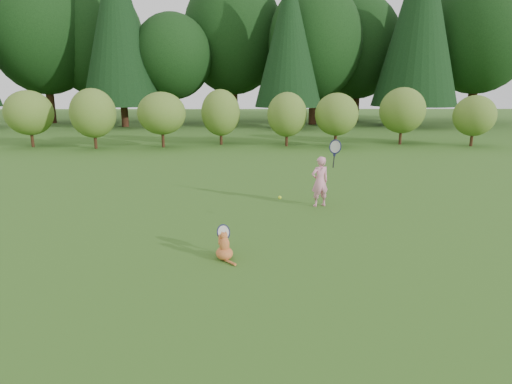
{
  "coord_description": "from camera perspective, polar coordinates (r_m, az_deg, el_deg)",
  "views": [
    {
      "loc": [
        0.12,
        -7.83,
        2.82
      ],
      "look_at": [
        0.2,
        0.8,
        0.7
      ],
      "focal_mm": 30.0,
      "sensor_mm": 36.0,
      "label": 1
    }
  ],
  "objects": [
    {
      "name": "tennis_ball",
      "position": [
        8.94,
        3.19,
        -0.73
      ],
      "size": [
        0.07,
        0.07,
        0.07
      ],
      "color": "#B6CD18",
      "rests_on": "ground"
    },
    {
      "name": "shrub_row",
      "position": [
        20.88,
        -0.86,
        9.91
      ],
      "size": [
        28.0,
        3.0,
        2.8
      ],
      "primitive_type": null,
      "color": "#547223",
      "rests_on": "ground"
    },
    {
      "name": "cat",
      "position": [
        7.25,
        -4.26,
        -7.01
      ],
      "size": [
        0.43,
        0.72,
        0.65
      ],
      "rotation": [
        0.0,
        0.0,
        0.25
      ],
      "color": "#C04825",
      "rests_on": "ground"
    },
    {
      "name": "woodland_backdrop",
      "position": [
        31.19,
        -0.79,
        22.44
      ],
      "size": [
        48.0,
        10.0,
        15.0
      ],
      "primitive_type": null,
      "color": "black",
      "rests_on": "ground"
    },
    {
      "name": "child",
      "position": [
        10.4,
        8.58,
        1.54
      ],
      "size": [
        0.73,
        0.51,
        1.83
      ],
      "rotation": [
        0.0,
        0.0,
        3.48
      ],
      "color": "pink",
      "rests_on": "ground"
    },
    {
      "name": "ground",
      "position": [
        8.33,
        -1.33,
        -6.0
      ],
      "size": [
        100.0,
        100.0,
        0.0
      ],
      "primitive_type": "plane",
      "color": "#365919",
      "rests_on": "ground"
    }
  ]
}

